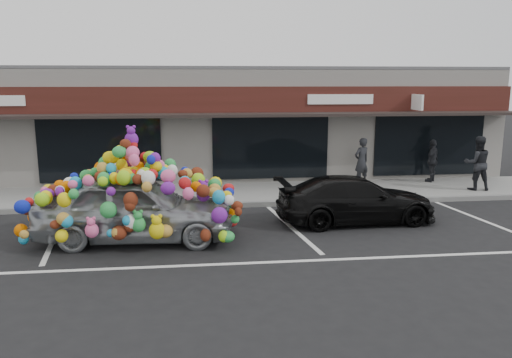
{
  "coord_description": "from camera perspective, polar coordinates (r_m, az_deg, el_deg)",
  "views": [
    {
      "loc": [
        0.42,
        -12.27,
        3.81
      ],
      "look_at": [
        2.0,
        1.4,
        1.08
      ],
      "focal_mm": 35.0,
      "sensor_mm": 36.0,
      "label": 1
    }
  ],
  "objects": [
    {
      "name": "sidewalk",
      "position": [
        16.7,
        -7.87,
        -1.83
      ],
      "size": [
        26.0,
        3.0,
        0.15
      ],
      "primitive_type": "cube",
      "color": "gray",
      "rests_on": "ground"
    },
    {
      "name": "toy_car",
      "position": [
        12.28,
        -13.65,
        -2.42
      ],
      "size": [
        3.36,
        5.07,
        2.9
      ],
      "rotation": [
        0.0,
        0.0,
        1.52
      ],
      "color": "gray",
      "rests_on": "ground"
    },
    {
      "name": "kerb",
      "position": [
        15.24,
        -7.99,
        -3.09
      ],
      "size": [
        26.0,
        0.18,
        0.16
      ],
      "primitive_type": "cube",
      "color": "slate",
      "rests_on": "ground"
    },
    {
      "name": "parking_stripe_left",
      "position": [
        13.53,
        -21.94,
        -5.96
      ],
      "size": [
        0.73,
        4.37,
        0.01
      ],
      "primitive_type": "cube",
      "rotation": [
        0.0,
        0.0,
        0.14
      ],
      "color": "silver",
      "rests_on": "ground"
    },
    {
      "name": "pedestrian_c",
      "position": [
        19.35,
        19.5,
        2.0
      ],
      "size": [
        0.92,
        0.91,
        1.56
      ],
      "primitive_type": "imported",
      "rotation": [
        0.0,
        0.0,
        3.94
      ],
      "color": "#242127",
      "rests_on": "sidewalk"
    },
    {
      "name": "pedestrian_b",
      "position": [
        18.44,
        23.97,
        1.67
      ],
      "size": [
        0.98,
        0.82,
        1.83
      ],
      "primitive_type": "imported",
      "rotation": [
        0.0,
        0.0,
        2.99
      ],
      "color": "black",
      "rests_on": "sidewalk"
    },
    {
      "name": "shop_building",
      "position": [
        20.78,
        -7.78,
        6.55
      ],
      "size": [
        24.0,
        7.2,
        4.31
      ],
      "color": "white",
      "rests_on": "ground"
    },
    {
      "name": "pedestrian_a",
      "position": [
        18.14,
        11.97,
        2.0
      ],
      "size": [
        0.72,
        0.62,
        1.67
      ],
      "primitive_type": "imported",
      "rotation": [
        0.0,
        0.0,
        3.57
      ],
      "color": "black",
      "rests_on": "sidewalk"
    },
    {
      "name": "parking_stripe_mid",
      "position": [
        13.25,
        4.04,
        -5.51
      ],
      "size": [
        0.73,
        4.37,
        0.01
      ],
      "primitive_type": "cube",
      "rotation": [
        0.0,
        0.0,
        0.14
      ],
      "color": "silver",
      "rests_on": "ground"
    },
    {
      "name": "parking_stripe_right",
      "position": [
        15.18,
        24.57,
        -4.35
      ],
      "size": [
        0.73,
        4.37,
        0.01
      ],
      "primitive_type": "cube",
      "rotation": [
        0.0,
        0.0,
        0.14
      ],
      "color": "silver",
      "rests_on": "ground"
    },
    {
      "name": "lane_line",
      "position": [
        10.79,
        2.27,
        -9.46
      ],
      "size": [
        14.0,
        0.12,
        0.01
      ],
      "primitive_type": "cube",
      "color": "silver",
      "rests_on": "ground"
    },
    {
      "name": "ground",
      "position": [
        12.86,
        -8.22,
        -6.15
      ],
      "size": [
        90.0,
        90.0,
        0.0
      ],
      "primitive_type": "plane",
      "color": "black",
      "rests_on": "ground"
    },
    {
      "name": "black_sedan",
      "position": [
        13.85,
        11.34,
        -2.3
      ],
      "size": [
        1.97,
        4.41,
        1.26
      ],
      "primitive_type": "imported",
      "rotation": [
        0.0,
        0.0,
        1.62
      ],
      "color": "black",
      "rests_on": "ground"
    }
  ]
}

